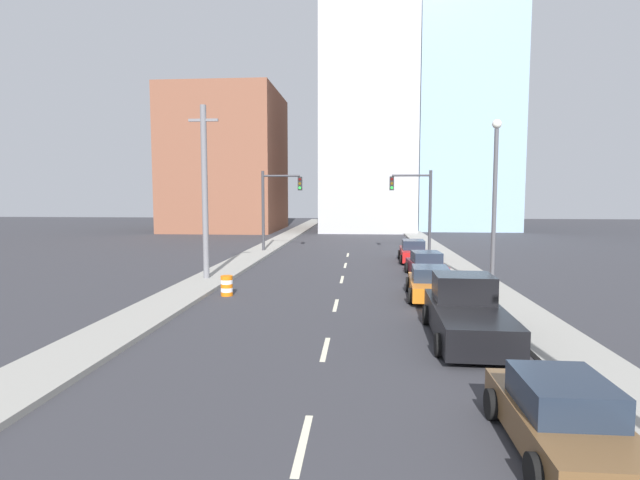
% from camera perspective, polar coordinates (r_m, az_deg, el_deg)
% --- Properties ---
extents(sidewalk_left, '(2.31, 92.24, 0.18)m').
position_cam_1_polar(sidewalk_left, '(48.58, -5.09, -0.32)').
color(sidewalk_left, gray).
rests_on(sidewalk_left, ground).
extents(sidewalk_right, '(2.31, 92.24, 0.18)m').
position_cam_1_polar(sidewalk_right, '(48.25, 12.13, -0.46)').
color(sidewalk_right, gray).
rests_on(sidewalk_right, ground).
extents(lane_stripe_at_8m, '(0.16, 2.40, 0.01)m').
position_cam_1_polar(lane_stripe_at_8m, '(10.28, -1.99, -22.19)').
color(lane_stripe_at_8m, beige).
rests_on(lane_stripe_at_8m, ground).
extents(lane_stripe_at_13m, '(0.16, 2.40, 0.01)m').
position_cam_1_polar(lane_stripe_at_13m, '(15.71, 0.61, -12.34)').
color(lane_stripe_at_13m, beige).
rests_on(lane_stripe_at_13m, ground).
extents(lane_stripe_at_20m, '(0.16, 2.40, 0.01)m').
position_cam_1_polar(lane_stripe_at_20m, '(21.62, 1.82, -7.45)').
color(lane_stripe_at_20m, beige).
rests_on(lane_stripe_at_20m, ground).
extents(lane_stripe_at_26m, '(0.16, 2.40, 0.01)m').
position_cam_1_polar(lane_stripe_at_26m, '(28.07, 2.53, -4.52)').
color(lane_stripe_at_26m, beige).
rests_on(lane_stripe_at_26m, ground).
extents(lane_stripe_at_32m, '(0.16, 2.40, 0.01)m').
position_cam_1_polar(lane_stripe_at_32m, '(33.62, 2.91, -2.91)').
color(lane_stripe_at_32m, beige).
rests_on(lane_stripe_at_32m, ground).
extents(lane_stripe_at_38m, '(0.16, 2.40, 0.01)m').
position_cam_1_polar(lane_stripe_at_38m, '(39.49, 3.20, -1.70)').
color(lane_stripe_at_38m, beige).
rests_on(lane_stripe_at_38m, ground).
extents(building_brick_left, '(14.00, 16.00, 18.24)m').
position_cam_1_polar(building_brick_left, '(68.68, -10.56, 8.76)').
color(building_brick_left, brown).
rests_on(building_brick_left, ground).
extents(building_office_center, '(12.00, 20.00, 28.65)m').
position_cam_1_polar(building_office_center, '(70.77, 5.46, 12.95)').
color(building_office_center, '#A8A8AD').
rests_on(building_office_center, ground).
extents(building_glass_right, '(13.00, 20.00, 39.99)m').
position_cam_1_polar(building_glass_right, '(76.90, 15.64, 16.44)').
color(building_glass_right, '#8CADC6').
rests_on(building_glass_right, ground).
extents(traffic_signal_left, '(3.35, 0.35, 6.67)m').
position_cam_1_polar(traffic_signal_left, '(41.02, -5.35, 4.44)').
color(traffic_signal_left, '#38383D').
rests_on(traffic_signal_left, ground).
extents(traffic_signal_right, '(3.35, 0.35, 6.67)m').
position_cam_1_polar(traffic_signal_right, '(40.63, 11.29, 4.36)').
color(traffic_signal_right, '#38383D').
rests_on(traffic_signal_right, ground).
extents(utility_pole_left_mid, '(1.60, 0.32, 9.51)m').
position_cam_1_polar(utility_pole_left_mid, '(27.80, -13.03, 5.35)').
color(utility_pole_left_mid, slate).
rests_on(utility_pole_left_mid, ground).
extents(traffic_barrel, '(0.56, 0.56, 0.95)m').
position_cam_1_polar(traffic_barrel, '(23.93, -10.61, -5.16)').
color(traffic_barrel, orange).
rests_on(traffic_barrel, ground).
extents(street_lamp, '(0.44, 0.44, 8.27)m').
position_cam_1_polar(street_lamp, '(25.25, 19.34, 5.05)').
color(street_lamp, '#4C4C51').
rests_on(street_lamp, ground).
extents(sedan_brown, '(2.03, 4.26, 1.42)m').
position_cam_1_polar(sedan_brown, '(10.65, 25.92, -17.89)').
color(sedan_brown, brown).
rests_on(sedan_brown, ground).
extents(pickup_truck_black, '(2.60, 5.98, 2.03)m').
position_cam_1_polar(pickup_truck_black, '(17.28, 16.41, -8.08)').
color(pickup_truck_black, black).
rests_on(pickup_truck_black, ground).
extents(sedan_orange, '(2.28, 4.66, 1.44)m').
position_cam_1_polar(sedan_orange, '(23.55, 12.49, -4.88)').
color(sedan_orange, orange).
rests_on(sedan_orange, ground).
extents(sedan_maroon, '(2.23, 4.47, 1.45)m').
position_cam_1_polar(sedan_maroon, '(29.57, 12.04, -2.84)').
color(sedan_maroon, maroon).
rests_on(sedan_maroon, ground).
extents(sedan_red, '(2.11, 4.73, 1.55)m').
position_cam_1_polar(sedan_red, '(36.00, 10.60, -1.34)').
color(sedan_red, red).
rests_on(sedan_red, ground).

